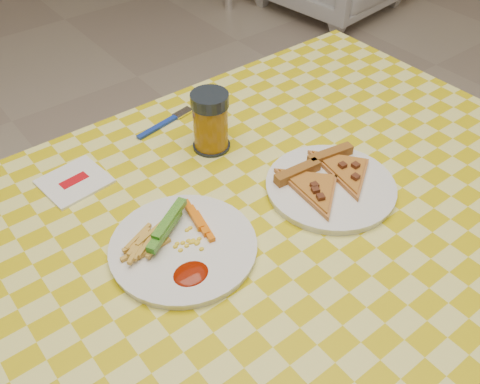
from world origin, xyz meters
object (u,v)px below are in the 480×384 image
plate_left (183,248)px  plate_right (330,188)px  table (260,244)px  drink_glass (211,122)px

plate_left → plate_right: size_ratio=1.01×
plate_left → table: bearing=-5.9°
plate_right → plate_left: bearing=171.9°
plate_right → drink_glass: 0.27m
plate_right → table: bearing=169.5°
plate_left → drink_glass: (0.20, 0.20, 0.05)m
table → drink_glass: (0.05, 0.22, 0.13)m
plate_left → drink_glass: 0.29m
plate_right → drink_glass: size_ratio=1.90×
table → drink_glass: 0.26m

